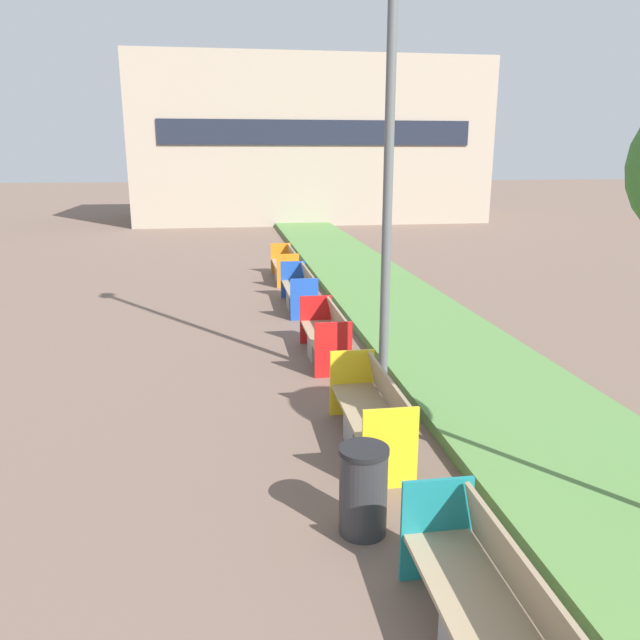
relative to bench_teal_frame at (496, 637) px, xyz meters
The scene contains 9 objects.
planter_grass_strip 8.16m from the bench_teal_frame, 73.91° to the left, with size 2.80×120.00×0.18m.
building_backdrop 33.37m from the bench_teal_frame, 84.70° to the left, with size 18.65×8.70×8.43m.
bench_teal_frame is the anchor object (origin of this frame).
bench_yellow_frame 3.68m from the bench_teal_frame, 90.04° to the left, with size 0.65×2.10×0.94m.
bench_red_frame 7.22m from the bench_teal_frame, 90.03° to the left, with size 0.65×2.01×0.94m.
bench_blue_frame 11.11m from the bench_teal_frame, 90.00° to the left, with size 0.65×2.36×0.94m.
bench_orange_frame 14.58m from the bench_teal_frame, 90.00° to the left, with size 0.65×2.21×0.94m.
litter_bin 1.96m from the bench_teal_frame, 104.91° to the left, with size 0.48×0.48×0.89m.
street_lamp_post 6.82m from the bench_teal_frame, 83.68° to the left, with size 0.24×0.44×7.93m.
Camera 1 is at (-0.78, 0.84, 3.55)m, focal length 35.00 mm.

